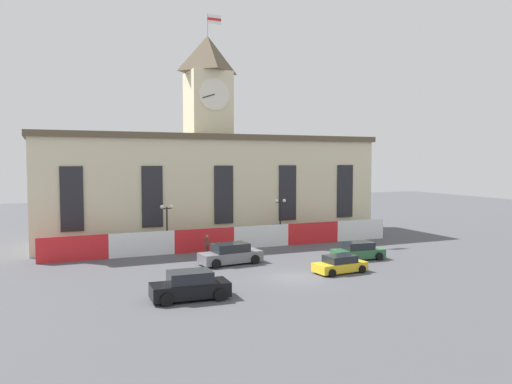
# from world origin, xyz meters

# --- Properties ---
(ground_plane) EXTENTS (160.00, 160.00, 0.00)m
(ground_plane) POSITION_xyz_m (0.00, 0.00, 0.00)
(ground_plane) COLOR #4C4C51
(civic_building) EXTENTS (37.45, 10.81, 24.93)m
(civic_building) POSITION_xyz_m (0.00, 20.98, 6.37)
(civic_building) COLOR beige
(civic_building) RESTS_ON ground
(banner_fence) EXTENTS (35.72, 0.12, 2.21)m
(banner_fence) POSITION_xyz_m (0.00, 12.87, 1.11)
(banner_fence) COLOR red
(banner_fence) RESTS_ON ground
(street_lamp_center) EXTENTS (1.26, 0.36, 4.58)m
(street_lamp_center) POSITION_xyz_m (-6.45, 13.67, 3.37)
(street_lamp_center) COLOR black
(street_lamp_center) RESTS_ON ground
(street_lamp_far_left) EXTENTS (1.26, 0.36, 4.76)m
(street_lamp_far_left) POSITION_xyz_m (5.45, 13.67, 3.48)
(street_lamp_far_left) COLOR black
(street_lamp_far_left) RESTS_ON ground
(car_gray_pickup) EXTENTS (5.48, 2.80, 1.75)m
(car_gray_pickup) POSITION_xyz_m (-2.69, 6.53, 0.81)
(car_gray_pickup) COLOR slate
(car_gray_pickup) RESTS_ON ground
(car_black_suv) EXTENTS (4.99, 2.55, 1.80)m
(car_black_suv) POSITION_xyz_m (-8.77, -2.58, 0.83)
(car_black_suv) COLOR black
(car_black_suv) RESTS_ON ground
(car_yellow_coupe) EXTENTS (4.33, 2.39, 1.35)m
(car_yellow_coupe) POSITION_xyz_m (4.04, 0.13, 0.63)
(car_yellow_coupe) COLOR yellow
(car_yellow_coupe) RESTS_ON ground
(car_green_wagon) EXTENTS (4.73, 2.41, 1.55)m
(car_green_wagon) POSITION_xyz_m (8.34, 3.90, 0.72)
(car_green_wagon) COLOR #2D663D
(car_green_wagon) RESTS_ON ground
(pedestrian) EXTENTS (0.52, 0.52, 1.87)m
(pedestrian) POSITION_xyz_m (-3.32, 11.12, 1.02)
(pedestrian) COLOR brown
(pedestrian) RESTS_ON ground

